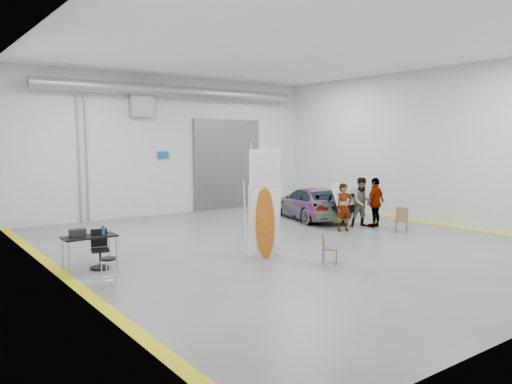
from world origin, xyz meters
TOP-DOWN VIEW (x-y plane):
  - ground at (0.00, 0.00)m, footprint 16.00×16.00m
  - room_shell at (0.24, 2.22)m, footprint 14.02×16.18m
  - sedan_car at (3.79, 3.22)m, footprint 2.94×4.80m
  - person_a at (2.91, 0.47)m, footprint 0.71×0.55m
  - person_b at (4.12, 0.68)m, footprint 1.12×1.02m
  - person_c at (4.46, 0.35)m, footprint 1.14×0.64m
  - surfboard_display at (-1.75, -1.13)m, footprint 0.86×0.46m
  - folding_chair_near at (-0.90, -2.69)m, footprint 0.55×0.62m
  - folding_chair_far at (4.24, -1.00)m, footprint 0.56×0.68m
  - shop_stool at (-6.33, -1.36)m, footprint 0.35×0.35m
  - work_table at (-6.16, 0.67)m, footprint 1.31×0.65m
  - office_chair at (-5.91, 0.46)m, footprint 0.52×0.54m
  - trunk_lid at (3.79, 1.23)m, footprint 1.51×0.92m

SIDE VIEW (x-z plane):
  - ground at x=0.00m, z-range 0.00..0.00m
  - folding_chair_near at x=-0.90m, z-range -0.16..0.68m
  - folding_chair_far at x=4.24m, z-range -0.17..0.72m
  - shop_stool at x=-6.33m, z-range 0.00..0.68m
  - office_chair at x=-5.91m, z-range -0.06..0.91m
  - sedan_car at x=3.79m, z-range 0.00..1.30m
  - work_table at x=-6.16m, z-range 0.29..1.36m
  - person_a at x=2.91m, z-range 0.00..1.72m
  - person_b at x=4.12m, z-range 0.00..1.86m
  - person_c at x=4.46m, z-range 0.00..1.86m
  - surfboard_display at x=-1.75m, z-range -0.30..2.88m
  - trunk_lid at x=3.79m, z-range 1.30..1.34m
  - room_shell at x=0.24m, z-range 1.07..7.08m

